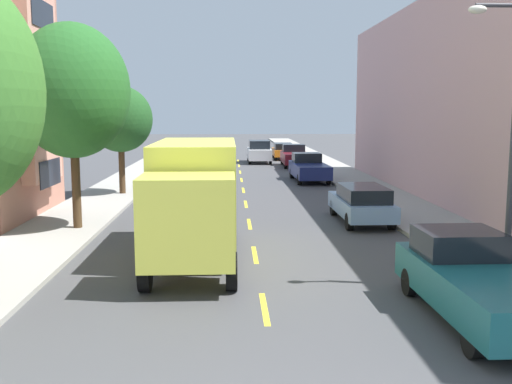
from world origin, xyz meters
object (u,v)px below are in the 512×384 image
object	(u,v)px
parked_pickup_teal	(475,281)
moving_white_sedan	(259,151)
street_tree_second	(72,91)
delivery_box_truck	(195,194)
street_tree_third	(120,119)
parked_pickup_burgundy	(295,156)
street_lamp	(509,123)
parked_wagon_sky	(362,203)
parked_pickup_navy	(309,168)
parked_wagon_orange	(283,151)

from	to	relation	value
parked_pickup_teal	moving_white_sedan	bearing A→B (deg)	93.92
street_tree_second	delivery_box_truck	bearing A→B (deg)	-42.90
street_tree_second	delivery_box_truck	size ratio (longest dim) A/B	0.95
moving_white_sedan	street_tree_second	bearing A→B (deg)	-105.81
street_tree_third	parked_pickup_burgundy	xyz separation A→B (m)	(10.89, 16.25, -3.17)
street_tree_third	parked_pickup_burgundy	bearing A→B (deg)	56.16
parked_pickup_teal	street_tree_third	bearing A→B (deg)	119.84
street_lamp	parked_wagon_sky	distance (m)	9.60
street_tree_third	parked_pickup_teal	bearing A→B (deg)	-60.16
parked_wagon_sky	moving_white_sedan	size ratio (longest dim) A/B	0.98
street_tree_third	parked_pickup_teal	xyz separation A→B (m)	(10.85, -18.92, -3.17)
street_tree_third	delivery_box_truck	world-z (taller)	street_tree_third
delivery_box_truck	street_tree_third	bearing A→B (deg)	108.85
street_tree_second	parked_pickup_navy	world-z (taller)	street_tree_second
parked_pickup_burgundy	moving_white_sedan	world-z (taller)	moving_white_sedan
parked_wagon_sky	moving_white_sedan	bearing A→B (deg)	95.50
street_lamp	parked_wagon_sky	xyz separation A→B (m)	(-1.47, 8.89, -3.31)
parked_wagon_sky	moving_white_sedan	world-z (taller)	moving_white_sedan
parked_wagon_orange	moving_white_sedan	xyz separation A→B (m)	(-2.41, -3.71, 0.18)
street_tree_second	parked_pickup_teal	bearing A→B (deg)	-41.85
delivery_box_truck	parked_pickup_burgundy	bearing A→B (deg)	78.04
parked_wagon_sky	parked_pickup_teal	world-z (taller)	parked_pickup_teal
parked_wagon_sky	delivery_box_truck	bearing A→B (deg)	-138.95
parked_pickup_teal	moving_white_sedan	xyz separation A→B (m)	(-2.65, 38.68, 0.16)
street_tree_second	street_lamp	bearing A→B (deg)	-31.95
street_lamp	parked_pickup_navy	bearing A→B (deg)	94.13
street_lamp	parked_pickup_burgundy	distance (m)	33.34
parked_pickup_navy	street_tree_second	bearing A→B (deg)	-124.83
street_tree_second	street_lamp	world-z (taller)	street_tree_second
street_lamp	delivery_box_truck	distance (m)	8.74
street_tree_second	street_lamp	distance (m)	14.59
moving_white_sedan	delivery_box_truck	bearing A→B (deg)	-96.18
parked_pickup_teal	parked_wagon_sky	bearing A→B (deg)	89.88
street_tree_second	parked_pickup_burgundy	world-z (taller)	street_tree_second
street_tree_second	parked_wagon_sky	size ratio (longest dim) A/B	1.57
parked_wagon_sky	street_tree_third	bearing A→B (deg)	143.65
street_tree_third	street_lamp	size ratio (longest dim) A/B	0.81
parked_pickup_teal	parked_wagon_orange	bearing A→B (deg)	90.33
street_tree_third	street_lamp	world-z (taller)	street_lamp
street_lamp	parked_pickup_navy	size ratio (longest dim) A/B	1.29
street_tree_second	parked_pickup_burgundy	size ratio (longest dim) A/B	1.39
delivery_box_truck	parked_wagon_sky	size ratio (longest dim) A/B	1.65
parked_pickup_burgundy	moving_white_sedan	xyz separation A→B (m)	(-2.69, 3.52, 0.16)
street_tree_third	parked_pickup_navy	bearing A→B (deg)	29.96
parked_pickup_navy	parked_pickup_teal	world-z (taller)	same
street_tree_third	parked_pickup_navy	size ratio (longest dim) A/B	1.04
street_lamp	street_tree_second	bearing A→B (deg)	148.05
street_tree_third	parked_wagon_orange	xyz separation A→B (m)	(10.61, 23.48, -3.19)
delivery_box_truck	moving_white_sedan	distance (m)	33.45
parked_wagon_sky	parked_pickup_navy	xyz separation A→B (m)	(-0.19, 14.16, 0.02)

